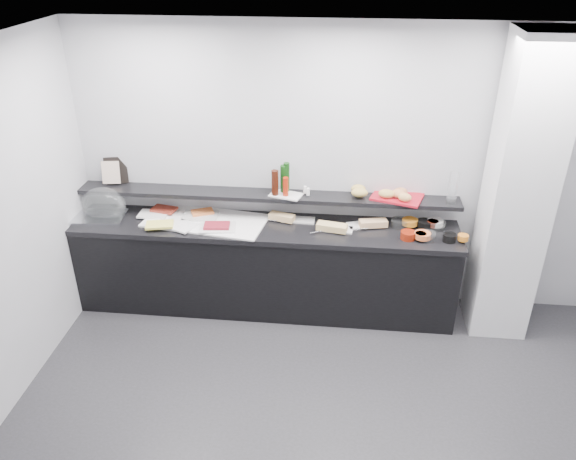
# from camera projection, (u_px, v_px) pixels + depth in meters

# --- Properties ---
(ground) EXTENTS (5.00, 5.00, 0.00)m
(ground) POSITION_uv_depth(u_px,v_px,m) (328.00, 446.00, 4.11)
(ground) COLOR #2D2D30
(ground) RESTS_ON ground
(back_wall) EXTENTS (5.00, 0.02, 2.70)m
(back_wall) POSITION_uv_depth(u_px,v_px,m) (342.00, 172.00, 5.22)
(back_wall) COLOR #B4B6BB
(back_wall) RESTS_ON ground
(ceiling) EXTENTS (5.00, 5.00, 0.00)m
(ceiling) POSITION_uv_depth(u_px,v_px,m) (347.00, 73.00, 2.83)
(ceiling) COLOR white
(ceiling) RESTS_ON back_wall
(column) EXTENTS (0.50, 0.50, 2.70)m
(column) POSITION_uv_depth(u_px,v_px,m) (518.00, 194.00, 4.78)
(column) COLOR silver
(column) RESTS_ON ground
(buffet_cabinet) EXTENTS (3.60, 0.60, 0.85)m
(buffet_cabinet) POSITION_uv_depth(u_px,v_px,m) (265.00, 269.00, 5.46)
(buffet_cabinet) COLOR black
(buffet_cabinet) RESTS_ON ground
(counter_top) EXTENTS (3.62, 0.62, 0.05)m
(counter_top) POSITION_uv_depth(u_px,v_px,m) (264.00, 228.00, 5.25)
(counter_top) COLOR black
(counter_top) RESTS_ON buffet_cabinet
(wall_shelf) EXTENTS (3.60, 0.25, 0.04)m
(wall_shelf) POSITION_uv_depth(u_px,v_px,m) (266.00, 195.00, 5.28)
(wall_shelf) COLOR black
(wall_shelf) RESTS_ON back_wall
(cloche_base) EXTENTS (0.52, 0.37, 0.04)m
(cloche_base) POSITION_uv_depth(u_px,v_px,m) (99.00, 217.00, 5.34)
(cloche_base) COLOR silver
(cloche_base) RESTS_ON counter_top
(cloche_dome) EXTENTS (0.43, 0.30, 0.34)m
(cloche_dome) POSITION_uv_depth(u_px,v_px,m) (104.00, 204.00, 5.35)
(cloche_dome) COLOR white
(cloche_dome) RESTS_ON cloche_base
(linen_runner) EXTENTS (1.20, 0.70, 0.01)m
(linen_runner) POSITION_uv_depth(u_px,v_px,m) (206.00, 221.00, 5.31)
(linen_runner) COLOR white
(linen_runner) RESTS_ON counter_top
(platter_meat_a) EXTENTS (0.28, 0.19, 0.01)m
(platter_meat_a) POSITION_uv_depth(u_px,v_px,m) (153.00, 214.00, 5.40)
(platter_meat_a) COLOR white
(platter_meat_a) RESTS_ON linen_runner
(food_meat_a) EXTENTS (0.26, 0.19, 0.02)m
(food_meat_a) POSITION_uv_depth(u_px,v_px,m) (164.00, 209.00, 5.45)
(food_meat_a) COLOR maroon
(food_meat_a) RESTS_ON platter_meat_a
(platter_salmon) EXTENTS (0.34, 0.24, 0.01)m
(platter_salmon) POSITION_uv_depth(u_px,v_px,m) (200.00, 216.00, 5.36)
(platter_salmon) COLOR silver
(platter_salmon) RESTS_ON linen_runner
(food_salmon) EXTENTS (0.24, 0.20, 0.02)m
(food_salmon) POSITION_uv_depth(u_px,v_px,m) (202.00, 212.00, 5.40)
(food_salmon) COLOR orange
(food_salmon) RESTS_ON platter_salmon
(platter_cheese) EXTENTS (0.37, 0.32, 0.01)m
(platter_cheese) POSITION_uv_depth(u_px,v_px,m) (179.00, 225.00, 5.20)
(platter_cheese) COLOR white
(platter_cheese) RESTS_ON linen_runner
(food_cheese) EXTENTS (0.28, 0.21, 0.02)m
(food_cheese) POSITION_uv_depth(u_px,v_px,m) (160.00, 225.00, 5.16)
(food_cheese) COLOR #F1E75D
(food_cheese) RESTS_ON platter_cheese
(platter_meat_b) EXTENTS (0.36, 0.26, 0.01)m
(platter_meat_b) POSITION_uv_depth(u_px,v_px,m) (217.00, 228.00, 5.15)
(platter_meat_b) COLOR white
(platter_meat_b) RESTS_ON linen_runner
(food_meat_b) EXTENTS (0.25, 0.17, 0.02)m
(food_meat_b) POSITION_uv_depth(u_px,v_px,m) (217.00, 226.00, 5.15)
(food_meat_b) COLOR maroon
(food_meat_b) RESTS_ON platter_meat_b
(sandwich_plate_left) EXTENTS (0.32, 0.14, 0.01)m
(sandwich_plate_left) POSITION_uv_depth(u_px,v_px,m) (298.00, 220.00, 5.32)
(sandwich_plate_left) COLOR silver
(sandwich_plate_left) RESTS_ON counter_top
(sandwich_food_left) EXTENTS (0.26, 0.16, 0.06)m
(sandwich_food_left) POSITION_uv_depth(u_px,v_px,m) (282.00, 217.00, 5.29)
(sandwich_food_left) COLOR #DBB172
(sandwich_food_left) RESTS_ON sandwich_plate_left
(tongs_left) EXTENTS (0.16, 0.03, 0.01)m
(tongs_left) POSITION_uv_depth(u_px,v_px,m) (276.00, 221.00, 5.28)
(tongs_left) COLOR silver
(tongs_left) RESTS_ON sandwich_plate_left
(sandwich_plate_mid) EXTENTS (0.32, 0.15, 0.01)m
(sandwich_plate_mid) POSITION_uv_depth(u_px,v_px,m) (336.00, 229.00, 5.16)
(sandwich_plate_mid) COLOR white
(sandwich_plate_mid) RESTS_ON counter_top
(sandwich_food_mid) EXTENTS (0.29, 0.16, 0.06)m
(sandwich_food_mid) POSITION_uv_depth(u_px,v_px,m) (332.00, 227.00, 5.11)
(sandwich_food_mid) COLOR tan
(sandwich_food_mid) RESTS_ON sandwich_plate_mid
(tongs_mid) EXTENTS (0.15, 0.08, 0.01)m
(tongs_mid) POSITION_uv_depth(u_px,v_px,m) (318.00, 232.00, 5.09)
(tongs_mid) COLOR #B9BBC0
(tongs_mid) RESTS_ON sandwich_plate_mid
(sandwich_plate_right) EXTENTS (0.36, 0.24, 0.01)m
(sandwich_plate_right) POSITION_uv_depth(u_px,v_px,m) (365.00, 225.00, 5.24)
(sandwich_plate_right) COLOR white
(sandwich_plate_right) RESTS_ON counter_top
(sandwich_food_right) EXTENTS (0.27, 0.15, 0.06)m
(sandwich_food_right) POSITION_uv_depth(u_px,v_px,m) (373.00, 223.00, 5.18)
(sandwich_food_right) COLOR tan
(sandwich_food_right) RESTS_ON sandwich_plate_right
(tongs_right) EXTENTS (0.15, 0.06, 0.01)m
(tongs_right) POSITION_uv_depth(u_px,v_px,m) (363.00, 229.00, 5.14)
(tongs_right) COLOR #B8BABF
(tongs_right) RESTS_ON sandwich_plate_right
(bowl_glass_fruit) EXTENTS (0.17, 0.17, 0.07)m
(bowl_glass_fruit) POSITION_uv_depth(u_px,v_px,m) (400.00, 223.00, 5.20)
(bowl_glass_fruit) COLOR silver
(bowl_glass_fruit) RESTS_ON counter_top
(fill_glass_fruit) EXTENTS (0.16, 0.16, 0.05)m
(fill_glass_fruit) POSITION_uv_depth(u_px,v_px,m) (410.00, 222.00, 5.20)
(fill_glass_fruit) COLOR orange
(fill_glass_fruit) RESTS_ON bowl_glass_fruit
(bowl_black_jam) EXTENTS (0.16, 0.16, 0.07)m
(bowl_black_jam) POSITION_uv_depth(u_px,v_px,m) (424.00, 224.00, 5.18)
(bowl_black_jam) COLOR black
(bowl_black_jam) RESTS_ON counter_top
(fill_black_jam) EXTENTS (0.12, 0.12, 0.05)m
(fill_black_jam) POSITION_uv_depth(u_px,v_px,m) (433.00, 223.00, 5.17)
(fill_black_jam) COLOR #59190C
(fill_black_jam) RESTS_ON bowl_black_jam
(bowl_glass_cream) EXTENTS (0.19, 0.19, 0.07)m
(bowl_glass_cream) POSITION_uv_depth(u_px,v_px,m) (437.00, 225.00, 5.17)
(bowl_glass_cream) COLOR white
(bowl_glass_cream) RESTS_ON counter_top
(fill_glass_cream) EXTENTS (0.17, 0.17, 0.05)m
(fill_glass_cream) POSITION_uv_depth(u_px,v_px,m) (435.00, 222.00, 5.19)
(fill_glass_cream) COLOR white
(fill_glass_cream) RESTS_ON bowl_glass_cream
(bowl_red_jam) EXTENTS (0.17, 0.17, 0.07)m
(bowl_red_jam) POSITION_uv_depth(u_px,v_px,m) (408.00, 235.00, 5.00)
(bowl_red_jam) COLOR maroon
(bowl_red_jam) RESTS_ON counter_top
(fill_red_jam) EXTENTS (0.13, 0.13, 0.05)m
(fill_red_jam) POSITION_uv_depth(u_px,v_px,m) (421.00, 236.00, 4.96)
(fill_red_jam) COLOR #620E0E
(fill_red_jam) RESTS_ON bowl_red_jam
(bowl_glass_salmon) EXTENTS (0.18, 0.18, 0.07)m
(bowl_glass_salmon) POSITION_uv_depth(u_px,v_px,m) (427.00, 236.00, 4.98)
(bowl_glass_salmon) COLOR silver
(bowl_glass_salmon) RESTS_ON counter_top
(fill_glass_salmon) EXTENTS (0.19, 0.19, 0.05)m
(fill_glass_salmon) POSITION_uv_depth(u_px,v_px,m) (422.00, 235.00, 4.97)
(fill_glass_salmon) COLOR orange
(fill_glass_salmon) RESTS_ON bowl_glass_salmon
(bowl_black_fruit) EXTENTS (0.12, 0.12, 0.07)m
(bowl_black_fruit) POSITION_uv_depth(u_px,v_px,m) (449.00, 238.00, 4.96)
(bowl_black_fruit) COLOR black
(bowl_black_fruit) RESTS_ON counter_top
(fill_black_fruit) EXTENTS (0.11, 0.11, 0.05)m
(fill_black_fruit) POSITION_uv_depth(u_px,v_px,m) (463.00, 237.00, 4.93)
(fill_black_fruit) COLOR orange
(fill_black_fruit) RESTS_ON bowl_black_fruit
(framed_print) EXTENTS (0.23, 0.13, 0.26)m
(framed_print) POSITION_uv_depth(u_px,v_px,m) (116.00, 170.00, 5.43)
(framed_print) COLOR black
(framed_print) RESTS_ON wall_shelf
(print_art) EXTENTS (0.18, 0.07, 0.22)m
(print_art) POSITION_uv_depth(u_px,v_px,m) (111.00, 172.00, 5.38)
(print_art) COLOR beige
(print_art) RESTS_ON framed_print
(condiment_tray) EXTENTS (0.33, 0.25, 0.01)m
(condiment_tray) POSITION_uv_depth(u_px,v_px,m) (286.00, 195.00, 5.23)
(condiment_tray) COLOR white
(condiment_tray) RESTS_ON wall_shelf
(bottle_green_a) EXTENTS (0.08, 0.08, 0.26)m
(bottle_green_a) POSITION_uv_depth(u_px,v_px,m) (284.00, 179.00, 5.22)
(bottle_green_a) COLOR #10380F
(bottle_green_a) RESTS_ON condiment_tray
(bottle_brown) EXTENTS (0.08, 0.08, 0.24)m
(bottle_brown) POSITION_uv_depth(u_px,v_px,m) (275.00, 183.00, 5.16)
(bottle_brown) COLOR #331209
(bottle_brown) RESTS_ON condiment_tray
(bottle_green_b) EXTENTS (0.05, 0.05, 0.28)m
(bottle_green_b) POSITION_uv_depth(u_px,v_px,m) (287.00, 177.00, 5.23)
(bottle_green_b) COLOR #113B10
(bottle_green_b) RESTS_ON condiment_tray
(bottle_hot) EXTENTS (0.06, 0.06, 0.18)m
(bottle_hot) POSITION_uv_depth(u_px,v_px,m) (286.00, 187.00, 5.16)
(bottle_hot) COLOR #9E210B
(bottle_hot) RESTS_ON condiment_tray
(shaker_salt) EXTENTS (0.04, 0.04, 0.07)m
(shaker_salt) POSITION_uv_depth(u_px,v_px,m) (308.00, 192.00, 5.19)
(shaker_salt) COLOR white
(shaker_salt) RESTS_ON condiment_tray
(shaker_pepper) EXTENTS (0.04, 0.04, 0.07)m
(shaker_pepper) POSITION_uv_depth(u_px,v_px,m) (305.00, 190.00, 5.23)
(shaker_pepper) COLOR white
(shaker_pepper) RESTS_ON condiment_tray
(bread_tray) EXTENTS (0.52, 0.43, 0.02)m
(bread_tray) POSITION_uv_depth(u_px,v_px,m) (397.00, 197.00, 5.18)
(bread_tray) COLOR #B41323
(bread_tray) RESTS_ON wall_shelf
(bread_roll_nw) EXTENTS (0.14, 0.09, 0.08)m
(bread_roll_nw) POSITION_uv_depth(u_px,v_px,m) (358.00, 189.00, 5.22)
(bread_roll_nw) COLOR #B99946
(bread_roll_nw) RESTS_ON bread_tray
(bread_roll_ne) EXTENTS (0.13, 0.09, 0.08)m
(bread_roll_ne) POSITION_uv_depth(u_px,v_px,m) (401.00, 192.00, 5.15)
(bread_roll_ne) COLOR #B46F44
(bread_roll_ne) RESTS_ON bread_tray
(bread_roll_sw) EXTENTS (0.16, 0.10, 0.08)m
(bread_roll_sw) POSITION_uv_depth(u_px,v_px,m) (360.00, 193.00, 5.14)
(bread_roll_sw) COLOR tan
(bread_roll_sw) RESTS_ON bread_tray
(bread_roll_se) EXTENTS (0.14, 0.10, 0.08)m
(bread_roll_se) POSITION_uv_depth(u_px,v_px,m) (405.00, 197.00, 5.05)
(bread_roll_se) COLOR tan
(bread_roll_se) RESTS_ON bread_tray
(bread_roll_midw) EXTENTS (0.16, 0.11, 0.08)m
(bread_roll_midw) POSITION_uv_depth(u_px,v_px,m) (386.00, 194.00, 5.12)
(bread_roll_midw) COLOR tan
(bread_roll_midw) RESTS_ON bread_tray
(bread_roll_mide) EXTENTS (0.15, 0.12, 0.08)m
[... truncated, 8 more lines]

